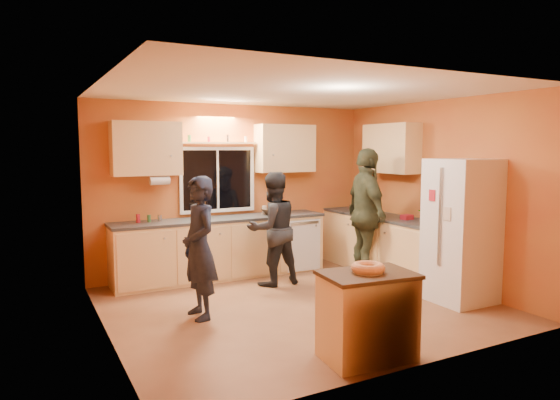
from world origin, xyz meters
TOP-DOWN VIEW (x-y plane):
  - ground at (0.00, 0.00)m, footprint 4.50×4.50m
  - room_shell at (0.12, 0.41)m, footprint 4.54×4.04m
  - back_counter at (0.01, 1.70)m, footprint 4.23×0.62m
  - right_counter at (1.95, 0.50)m, footprint 0.62×1.84m
  - refrigerator at (1.89, -0.80)m, footprint 0.72×0.70m
  - island at (-0.23, -1.66)m, footprint 0.89×0.65m
  - bundt_pastry at (-0.23, -1.66)m, footprint 0.31×0.31m
  - person_left at (-1.22, 0.14)m, footprint 0.41×0.61m
  - person_center at (0.14, 0.99)m, footprint 0.81×0.65m
  - person_right at (1.50, 0.62)m, footprint 0.74×1.21m
  - mixing_bowl at (0.51, 1.71)m, footprint 0.40×0.40m
  - utensil_crock at (-0.60, 1.70)m, footprint 0.14×0.14m
  - potted_plant at (1.88, -0.21)m, footprint 0.26×0.22m
  - red_box at (1.97, 0.28)m, footprint 0.17×0.13m

SIDE VIEW (x-z plane):
  - ground at x=0.00m, z-range 0.00..0.00m
  - island at x=-0.23m, z-range 0.01..0.81m
  - back_counter at x=0.01m, z-range 0.00..0.90m
  - right_counter at x=1.95m, z-range 0.00..0.90m
  - person_center at x=0.14m, z-range 0.00..1.60m
  - person_left at x=-1.22m, z-range 0.00..1.62m
  - bundt_pastry at x=-0.23m, z-range 0.81..0.90m
  - refrigerator at x=1.89m, z-range 0.00..1.80m
  - red_box at x=1.97m, z-range 0.90..0.97m
  - mixing_bowl at x=0.51m, z-range 0.90..0.99m
  - person_right at x=1.50m, z-range 0.00..1.93m
  - utensil_crock at x=-0.60m, z-range 0.90..1.07m
  - potted_plant at x=1.88m, z-range 0.90..1.18m
  - room_shell at x=0.12m, z-range 0.31..2.92m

